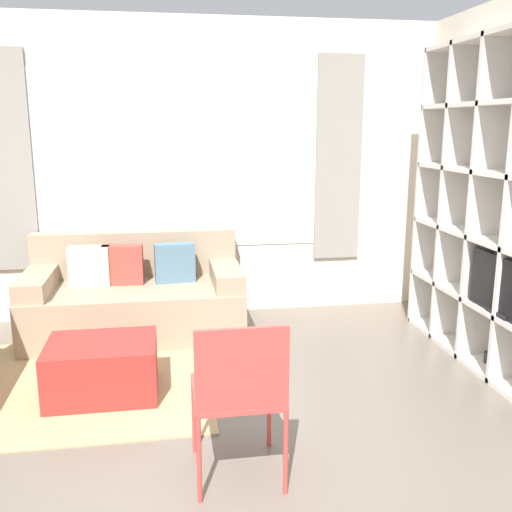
{
  "coord_description": "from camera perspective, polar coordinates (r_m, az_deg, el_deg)",
  "views": [
    {
      "loc": [
        -0.15,
        -2.25,
        1.75
      ],
      "look_at": [
        0.48,
        1.66,
        0.85
      ],
      "focal_mm": 40.0,
      "sensor_mm": 36.0,
      "label": 1
    }
  ],
  "objects": [
    {
      "name": "wall_back",
      "position": [
        5.32,
        -7.63,
        8.46
      ],
      "size": [
        6.0,
        0.11,
        2.7
      ],
      "color": "beige",
      "rests_on": "ground_plane"
    },
    {
      "name": "area_rug",
      "position": [
        4.28,
        -19.57,
        -12.06
      ],
      "size": [
        2.13,
        1.66,
        0.01
      ],
      "primitive_type": "cube",
      "color": "tan",
      "rests_on": "ground_plane"
    },
    {
      "name": "couch_main",
      "position": [
        5.03,
        -11.97,
        -4.13
      ],
      "size": [
        1.79,
        0.92,
        0.84
      ],
      "color": "gray",
      "rests_on": "ground_plane"
    },
    {
      "name": "ottoman",
      "position": [
        3.97,
        -15.1,
        -10.85
      ],
      "size": [
        0.71,
        0.54,
        0.37
      ],
      "color": "#A82823",
      "rests_on": "ground_plane"
    },
    {
      "name": "folding_chair",
      "position": [
        2.84,
        -1.72,
        -12.96
      ],
      "size": [
        0.44,
        0.46,
        0.86
      ],
      "rotation": [
        0.0,
        0.0,
        3.14
      ],
      "color": "#CC3D38",
      "rests_on": "ground_plane"
    }
  ]
}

